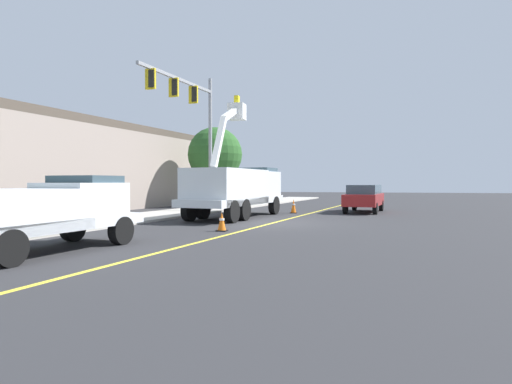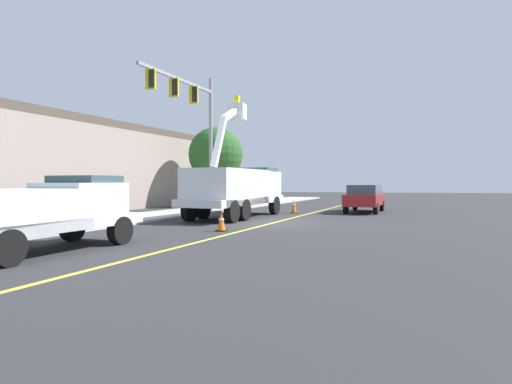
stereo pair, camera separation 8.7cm
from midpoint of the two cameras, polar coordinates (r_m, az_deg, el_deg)
ground at (r=19.54m, az=2.26°, el=-4.16°), size 120.00×120.00×0.00m
sidewalk_far_side at (r=22.95m, az=-14.59°, el=-3.23°), size 59.75×13.62×0.12m
lane_centre_stripe at (r=19.54m, az=2.26°, el=-4.15°), size 49.32×8.55×0.01m
utility_bucket_truck at (r=22.79m, az=-2.42°, el=0.67°), size 8.50×3.84×6.75m
service_pickup_truck at (r=12.78m, az=-26.10°, el=-2.18°), size 5.87×3.01×2.06m
passing_minivan at (r=27.42m, az=14.32°, el=-0.58°), size 5.05×2.68×1.69m
traffic_cone_mid_front at (r=16.44m, az=-4.46°, el=-3.97°), size 0.40×0.40×0.72m
traffic_cone_mid_rear at (r=25.88m, az=5.14°, el=-1.89°), size 0.40×0.40×0.84m
traffic_signal_mast at (r=25.27m, az=-8.37°, el=10.36°), size 7.17×1.42×8.28m
commercial_building_backdrop at (r=32.89m, az=-21.66°, el=3.06°), size 24.70×12.27×5.82m
street_tree_right at (r=33.18m, az=-5.29°, el=4.96°), size 4.16×4.16×6.06m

